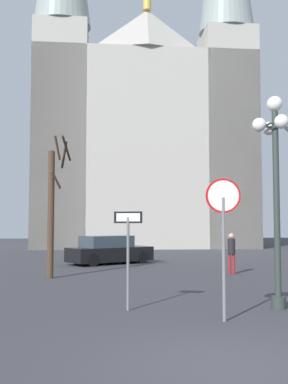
{
  "coord_description": "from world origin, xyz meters",
  "views": [
    {
      "loc": [
        -2.0,
        -6.86,
        2.13
      ],
      "look_at": [
        0.74,
        18.7,
        3.89
      ],
      "focal_mm": 43.13,
      "sensor_mm": 36.0,
      "label": 1
    }
  ],
  "objects_px": {
    "bare_tree": "(52,208)",
    "pedestrian_walking": "(231,249)",
    "cathedral": "(142,120)",
    "one_way_arrow_sign": "(128,245)",
    "stop_sign": "(223,221)",
    "street_lamp": "(276,163)",
    "parked_car_near_black": "(109,251)"
  },
  "relations": [
    {
      "from": "parked_car_near_black",
      "to": "street_lamp",
      "type": "bearing_deg",
      "value": -73.88
    },
    {
      "from": "one_way_arrow_sign",
      "to": "parked_car_near_black",
      "type": "xyz_separation_m",
      "value": [
        -0.05,
        13.1,
        -0.89
      ]
    },
    {
      "from": "bare_tree",
      "to": "pedestrian_walking",
      "type": "relative_size",
      "value": 3.25
    },
    {
      "from": "one_way_arrow_sign",
      "to": "stop_sign",
      "type": "bearing_deg",
      "value": -36.81
    },
    {
      "from": "bare_tree",
      "to": "parked_car_near_black",
      "type": "distance_m",
      "value": 6.89
    },
    {
      "from": "street_lamp",
      "to": "parked_car_near_black",
      "type": "relative_size",
      "value": 1.14
    },
    {
      "from": "stop_sign",
      "to": "street_lamp",
      "type": "relative_size",
      "value": 0.58
    },
    {
      "from": "stop_sign",
      "to": "one_way_arrow_sign",
      "type": "height_order",
      "value": "stop_sign"
    },
    {
      "from": "cathedral",
      "to": "one_way_arrow_sign",
      "type": "bearing_deg",
      "value": -96.57
    },
    {
      "from": "cathedral",
      "to": "stop_sign",
      "type": "xyz_separation_m",
      "value": [
        -1.63,
        -33.0,
        -9.75
      ]
    },
    {
      "from": "cathedral",
      "to": "street_lamp",
      "type": "distance_m",
      "value": 32.71
    },
    {
      "from": "cathedral",
      "to": "street_lamp",
      "type": "bearing_deg",
      "value": -89.73
    },
    {
      "from": "stop_sign",
      "to": "pedestrian_walking",
      "type": "distance_m",
      "value": 9.62
    },
    {
      "from": "bare_tree",
      "to": "pedestrian_walking",
      "type": "height_order",
      "value": "bare_tree"
    },
    {
      "from": "cathedral",
      "to": "pedestrian_walking",
      "type": "xyz_separation_m",
      "value": [
        1.29,
        -23.92,
        -10.89
      ]
    },
    {
      "from": "stop_sign",
      "to": "street_lamp",
      "type": "distance_m",
      "value": 2.68
    },
    {
      "from": "cathedral",
      "to": "one_way_arrow_sign",
      "type": "height_order",
      "value": "cathedral"
    },
    {
      "from": "parked_car_near_black",
      "to": "pedestrian_walking",
      "type": "relative_size",
      "value": 2.78
    },
    {
      "from": "street_lamp",
      "to": "parked_car_near_black",
      "type": "height_order",
      "value": "street_lamp"
    },
    {
      "from": "cathedral",
      "to": "one_way_arrow_sign",
      "type": "distance_m",
      "value": 33.36
    },
    {
      "from": "street_lamp",
      "to": "stop_sign",
      "type": "bearing_deg",
      "value": -142.72
    },
    {
      "from": "cathedral",
      "to": "stop_sign",
      "type": "distance_m",
      "value": 34.45
    },
    {
      "from": "one_way_arrow_sign",
      "to": "bare_tree",
      "type": "xyz_separation_m",
      "value": [
        -2.5,
        6.99,
        1.14
      ]
    },
    {
      "from": "street_lamp",
      "to": "bare_tree",
      "type": "xyz_separation_m",
      "value": [
        -6.28,
        7.13,
        -0.94
      ]
    },
    {
      "from": "one_way_arrow_sign",
      "to": "cathedral",
      "type": "bearing_deg",
      "value": 83.43
    },
    {
      "from": "cathedral",
      "to": "parked_car_near_black",
      "type": "xyz_separation_m",
      "value": [
        -3.68,
        -18.41,
        -11.24
      ]
    },
    {
      "from": "stop_sign",
      "to": "parked_car_near_black",
      "type": "xyz_separation_m",
      "value": [
        -2.05,
        14.6,
        -1.49
      ]
    },
    {
      "from": "stop_sign",
      "to": "one_way_arrow_sign",
      "type": "bearing_deg",
      "value": 143.19
    },
    {
      "from": "street_lamp",
      "to": "pedestrian_walking",
      "type": "distance_m",
      "value": 8.25
    },
    {
      "from": "stop_sign",
      "to": "pedestrian_walking",
      "type": "relative_size",
      "value": 1.82
    },
    {
      "from": "street_lamp",
      "to": "bare_tree",
      "type": "relative_size",
      "value": 0.97
    },
    {
      "from": "pedestrian_walking",
      "to": "parked_car_near_black",
      "type": "bearing_deg",
      "value": 132.07
    }
  ]
}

